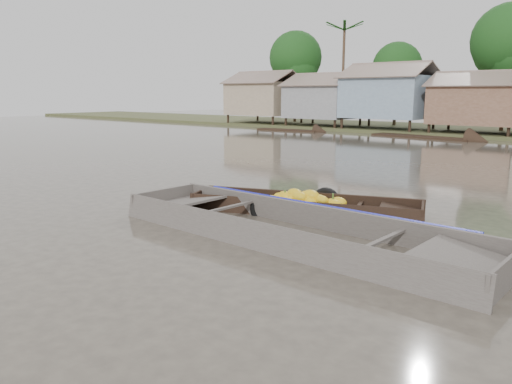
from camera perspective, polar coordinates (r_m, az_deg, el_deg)
The scene contains 3 objects.
ground at distance 10.79m, azimuth -2.37°, elevation -4.89°, with size 120.00×120.00×0.00m, color #453E35.
banana_boat at distance 12.80m, azimuth 5.15°, elevation -1.55°, with size 5.97×3.39×0.83m.
viewer_boat at distance 10.46m, azimuth 4.36°, elevation -4.97°, with size 8.57×2.45×0.69m.
Camera 1 is at (6.99, -7.67, 2.99)m, focal length 35.00 mm.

